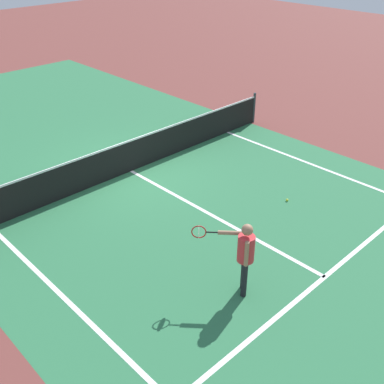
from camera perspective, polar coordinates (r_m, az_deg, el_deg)
The scene contains 8 objects.
ground_plane at distance 13.49m, azimuth -7.48°, elevation 2.56°, with size 60.00×60.00×0.00m, color brown.
court_surface_inbounds at distance 13.49m, azimuth -7.48°, elevation 2.56°, with size 10.62×24.40×0.00m, color #2D7247.
line_sideline_left at distance 7.82m, azimuth -4.72°, elevation -22.45°, with size 0.10×11.89×0.01m, color white.
line_service_near at distance 9.90m, azimuth 15.96°, elevation -9.97°, with size 8.22×0.10×0.01m, color white.
line_center_service at distance 11.39m, azimuth 2.34°, elevation -2.79°, with size 0.10×6.40×0.01m, color white.
net at distance 13.27m, azimuth -7.62°, elevation 4.44°, with size 11.02×0.09×1.07m.
player_near at distance 8.66m, azimuth 6.41°, elevation -7.27°, with size 0.74×1.02×1.56m.
tennis_ball_mid_court at distance 12.16m, azimuth 11.58°, elevation -0.97°, with size 0.07×0.07×0.07m, color #CCE033.
Camera 1 is at (-6.95, -9.76, 6.21)m, focal length 43.52 mm.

